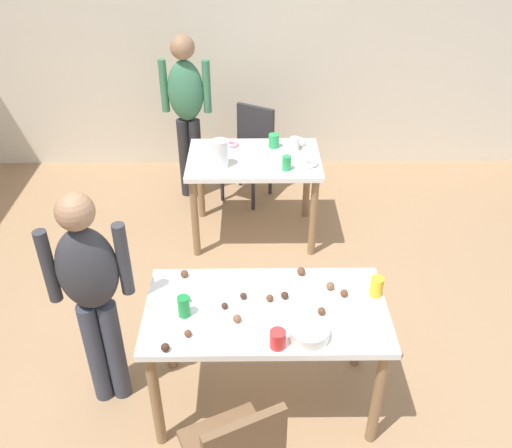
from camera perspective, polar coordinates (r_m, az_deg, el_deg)
The scene contains 33 objects.
ground_plane at distance 3.55m, azimuth -0.38°, elevation -17.64°, with size 6.40×6.40×0.00m, color #9E7A56.
wall_back at distance 5.61m, azimuth -0.60°, elevation 18.55°, with size 6.40×0.10×2.60m, color beige.
dining_table_near at distance 3.07m, azimuth 1.06°, elevation -10.12°, with size 1.31×0.68×0.75m.
dining_table_far at distance 4.54m, azimuth -0.21°, elevation 5.63°, with size 1.07×0.71×0.75m.
chair_far_table at distance 5.22m, azimuth -0.59°, elevation 7.92°, with size 0.55×0.55×0.87m.
person_girl_near at distance 3.09m, azimuth -16.65°, elevation -6.35°, with size 0.46×0.25×1.44m.
person_adult_far at distance 5.08m, azimuth -7.18°, elevation 12.16°, with size 0.45×0.22×1.54m.
mixing_bowl at distance 2.84m, azimuth 5.52°, elevation -11.13°, with size 0.21×0.21×0.07m, color white.
soda_can at distance 2.95m, azimuth -7.46°, elevation -8.45°, with size 0.07×0.07×0.12m, color #198438.
fork_near at distance 2.89m, azimuth 10.16°, elevation -11.42°, with size 0.17×0.02×0.01m, color silver.
cup_near_0 at distance 3.12m, azimuth 12.39°, elevation -6.34°, with size 0.07×0.07×0.12m, color yellow.
cup_near_1 at distance 2.77m, azimuth 2.28°, elevation -11.82°, with size 0.08×0.08×0.10m, color red.
cake_ball_0 at distance 3.10m, azimuth 9.13°, elevation -7.08°, with size 0.04×0.04×0.04m, color brown.
cake_ball_1 at distance 2.86m, azimuth -7.04°, elevation -11.17°, with size 0.04×0.04×0.04m, color brown.
cake_ball_2 at distance 2.80m, azimuth -9.35°, elevation -12.49°, with size 0.04×0.04×0.04m, color #3D2319.
cake_ball_3 at distance 3.22m, azimuth -7.41°, elevation -5.12°, with size 0.05×0.05×0.05m, color brown.
cake_ball_4 at distance 2.97m, azimuth 6.82°, elevation -8.94°, with size 0.04×0.04×0.04m, color brown.
cake_ball_5 at distance 3.05m, azimuth -1.29°, elevation -7.45°, with size 0.04×0.04×0.04m, color #3D2319.
cake_ball_6 at distance 2.91m, azimuth -1.95°, elevation -9.75°, with size 0.04×0.04×0.04m, color brown.
cake_ball_7 at distance 3.05m, azimuth -7.24°, elevation -7.68°, with size 0.05×0.05×0.05m, color #3D2319.
cake_ball_8 at distance 3.13m, azimuth 7.73°, elevation -6.37°, with size 0.05×0.05×0.05m, color brown.
cake_ball_9 at distance 3.05m, azimuth 3.01°, elevation -7.38°, with size 0.04×0.04×0.04m, color #3D2319.
cake_ball_10 at distance 2.99m, azimuth -3.25°, elevation -8.50°, with size 0.04×0.04×0.04m, color #3D2319.
cake_ball_11 at distance 3.21m, azimuth 4.72°, elevation -4.90°, with size 0.05×0.05×0.05m, color brown.
cake_ball_12 at distance 3.03m, azimuth 1.46°, elevation -7.66°, with size 0.04×0.04×0.04m, color brown.
pitcher_far at distance 4.31m, azimuth -3.72°, elevation 7.30°, with size 0.13×0.13×0.22m, color white.
cup_far_0 at distance 4.59m, azimuth 4.03°, elevation 8.26°, with size 0.08×0.08×0.11m, color white.
cup_far_1 at distance 4.50m, azimuth -3.86°, elevation 7.62°, with size 0.08×0.08×0.09m, color yellow.
cup_far_2 at distance 4.28m, azimuth 3.20°, elevation 6.33°, with size 0.07×0.07×0.11m, color green.
cup_far_3 at distance 4.63m, azimuth 1.87°, elevation 8.61°, with size 0.09×0.09×0.11m, color green.
donut_far_0 at distance 4.71m, azimuth 4.34°, elevation 8.48°, with size 0.14×0.14×0.04m, color white.
donut_far_1 at distance 4.68m, azimuth -2.46°, elevation 8.29°, with size 0.11×0.11×0.03m, color pink.
donut_far_2 at distance 4.38m, azimuth 5.58°, elevation 6.34°, with size 0.14×0.14×0.04m, color white.
Camera 1 is at (-0.00, -2.21, 2.78)m, focal length 38.63 mm.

